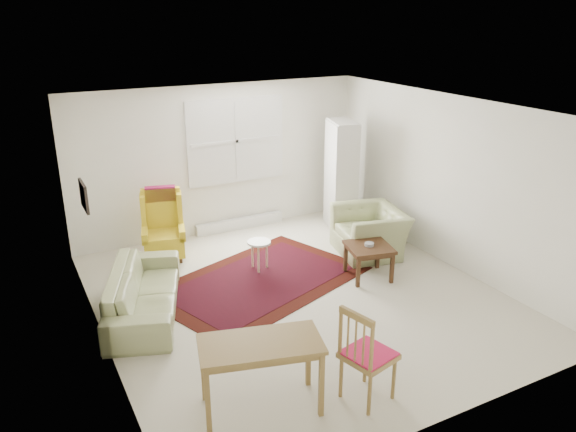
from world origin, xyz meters
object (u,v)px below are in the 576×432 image
wingback_chair (163,226)px  coffee_table (368,261)px  stool (259,255)px  desk_chair (369,353)px  sofa (143,284)px  armchair (370,227)px  desk (261,375)px  cabinet (341,176)px

wingback_chair → coffee_table: wingback_chair is taller
stool → desk_chair: bearing=-95.5°
sofa → desk_chair: 3.08m
sofa → armchair: 3.61m
coffee_table → desk_chair: desk_chair is taller
wingback_chair → desk_chair: wingback_chair is taller
wingback_chair → sofa: bearing=-100.0°
sofa → coffee_table: size_ratio=3.32×
desk → cabinet: bearing=48.4°
wingback_chair → desk: wingback_chair is taller
wingback_chair → desk_chair: 4.26m
stool → cabinet: bearing=24.5°
coffee_table → desk: desk is taller
armchair → wingback_chair: bearing=-102.1°
coffee_table → desk: 3.14m
stool → cabinet: 2.30m
coffee_table → desk: size_ratio=0.52×
armchair → stool: 1.82m
sofa → desk: sofa is taller
sofa → coffee_table: 3.12m
armchair → coffee_table: 0.90m
sofa → cabinet: bearing=-50.5°
armchair → desk: 3.99m
sofa → armchair: armchair is taller
sofa → desk_chair: bearing=-130.9°
desk → desk_chair: desk_chair is taller
desk → armchair: bearing=39.5°
armchair → desk: armchair is taller
cabinet → stool: bearing=-139.3°
sofa → cabinet: (3.79, 1.35, 0.54)m
cabinet → desk: cabinet is taller
sofa → desk: 2.39m
armchair → stool: size_ratio=2.37×
coffee_table → desk: (-2.55, -1.83, 0.12)m
wingback_chair → coffee_table: size_ratio=1.79×
wingback_chair → coffee_table: 3.12m
wingback_chair → coffee_table: (2.38, -2.00, -0.29)m
wingback_chair → desk: size_ratio=0.94×
cabinet → wingback_chair: bearing=-166.5°
stool → desk: bearing=-114.8°
coffee_table → armchair: bearing=53.4°
wingback_chair → cabinet: (3.10, -0.15, 0.40)m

